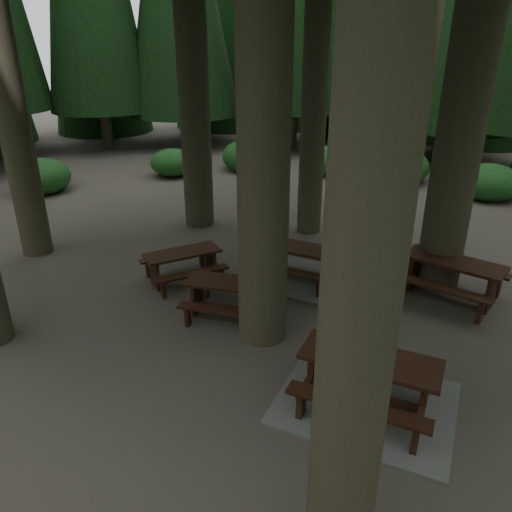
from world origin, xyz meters
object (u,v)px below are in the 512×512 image
Objects in this scene: picnic_table_d at (453,273)px; picnic_table_b at (183,262)px; picnic_table_f at (230,293)px; picnic_table_c at (298,268)px; picnic_table_a at (367,389)px.

picnic_table_b is at bearing -149.93° from picnic_table_d.
picnic_table_c is at bearing 60.13° from picnic_table_f.
picnic_table_c is at bearing -26.03° from picnic_table_b.
picnic_table_c is (1.86, 1.67, -0.20)m from picnic_table_b.
picnic_table_d is at bearing -35.63° from picnic_table_b.
picnic_table_b is 1.79m from picnic_table_f.
picnic_table_d is (4.72, 2.98, 0.09)m from picnic_table_b.
picnic_table_b is 1.00× the size of picnic_table_d.
picnic_table_f is (-3.24, 0.61, 0.18)m from picnic_table_a.
picnic_table_a is 4.12m from picnic_table_c.
picnic_table_c is at bearing -157.56° from picnic_table_d.
picnic_table_d is at bearing 11.52° from picnic_table_c.
picnic_table_b is 5.58m from picnic_table_d.
picnic_table_a is 1.49× the size of picnic_table_b.
picnic_table_b is at bearing 153.08° from picnic_table_a.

